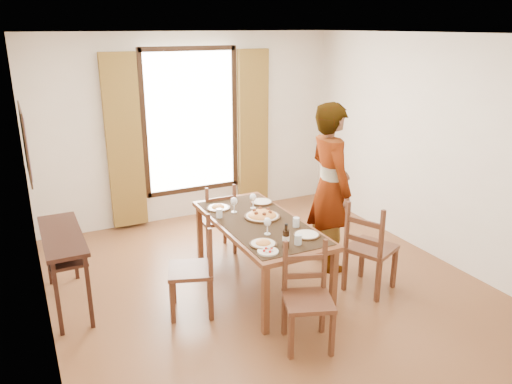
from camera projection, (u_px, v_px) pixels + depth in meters
name	position (u px, v px, depth m)	size (l,w,h in m)	color
ground	(268.00, 286.00, 5.58)	(5.00, 5.00, 0.00)	#532B1A
room_shell	(263.00, 150.00, 5.19)	(4.60, 5.10, 2.74)	silver
console_table	(63.00, 244.00, 5.02)	(0.38, 1.20, 0.80)	black
dining_table	(260.00, 227.00, 5.43)	(0.88, 1.88, 0.76)	brown
chair_west	(194.00, 271.00, 4.96)	(0.55, 0.55, 0.98)	brown
chair_north	(217.00, 220.00, 6.30)	(0.42, 0.42, 0.93)	brown
chair_south	(307.00, 300.00, 4.46)	(0.54, 0.54, 0.96)	brown
chair_east	(370.00, 250.00, 5.36)	(0.61, 0.61, 1.04)	brown
man	(330.00, 187.00, 5.78)	(0.54, 0.76, 1.98)	gray
plate_sw	(263.00, 242.00, 4.82)	(0.27, 0.27, 0.05)	silver
plate_se	(307.00, 233.00, 5.03)	(0.27, 0.27, 0.05)	silver
plate_nw	(218.00, 207.00, 5.77)	(0.27, 0.27, 0.05)	silver
plate_ne	(261.00, 201.00, 5.96)	(0.27, 0.27, 0.05)	silver
pasta_platter	(262.00, 213.00, 5.49)	(0.40, 0.40, 0.10)	#AF2B16
caprese_plate	(268.00, 250.00, 4.66)	(0.20, 0.20, 0.04)	silver
wine_glass_a	(267.00, 226.00, 5.04)	(0.08, 0.08, 0.18)	white
wine_glass_b	(253.00, 201.00, 5.76)	(0.08, 0.08, 0.18)	white
wine_glass_c	(234.00, 205.00, 5.64)	(0.08, 0.08, 0.18)	white
tumbler_a	(296.00, 222.00, 5.25)	(0.07, 0.07, 0.10)	silver
tumbler_b	(219.00, 213.00, 5.50)	(0.07, 0.07, 0.10)	silver
tumbler_c	(298.00, 240.00, 4.82)	(0.07, 0.07, 0.10)	silver
wine_bottle	(286.00, 236.00, 4.73)	(0.07, 0.07, 0.25)	black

